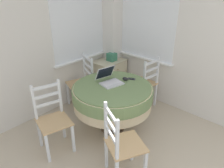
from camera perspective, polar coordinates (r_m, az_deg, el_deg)
corner_room_shell at (r=3.09m, az=3.47°, el=10.53°), size 4.50×4.93×2.55m
round_dining_table at (r=3.13m, az=0.14°, el=-2.98°), size 1.15×1.15×0.73m
laptop at (r=3.14m, az=-0.70°, el=1.15°), size 0.36×0.39×0.22m
computer_mouse at (r=3.23m, az=3.49°, el=1.37°), size 0.06×0.09×0.05m
cell_phone at (r=3.28m, az=5.13°, el=1.36°), size 0.09×0.12×0.01m
dining_chair_near_back_window at (r=3.83m, az=-7.84°, el=0.25°), size 0.50×0.49×0.93m
dining_chair_near_right_window at (r=3.82m, az=8.47°, el=0.12°), size 0.43×0.43×0.93m
dining_chair_camera_near at (r=2.50m, az=2.59°, el=-15.64°), size 0.53×0.53×0.93m
dining_chair_left_flank at (r=2.97m, az=-15.20°, el=-8.99°), size 0.48×0.48×0.93m
corner_cabinet at (r=4.36m, az=-0.57°, el=2.13°), size 0.61×0.44×0.65m
storage_box at (r=4.21m, az=-0.06°, el=7.09°), size 0.15×0.15×0.15m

